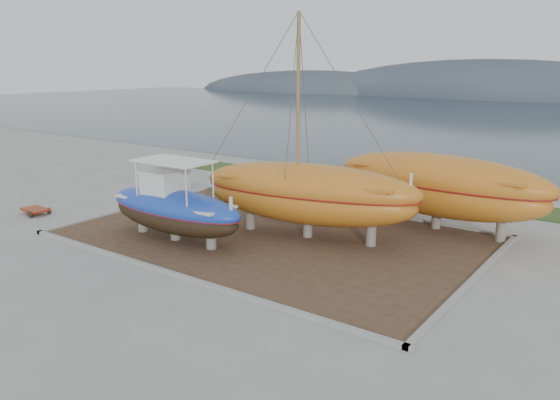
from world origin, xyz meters
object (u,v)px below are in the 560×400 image
Objects in this scene: white_dinghy at (168,198)px; blue_caique at (174,200)px; orange_bare_hull at (438,193)px; orange_sailboat at (309,129)px; red_trailer at (35,211)px.

blue_caique is at bearing -24.36° from white_dinghy.
orange_bare_hull is at bearing 43.48° from blue_caique.
orange_sailboat reaches higher than orange_bare_hull.
orange_bare_hull reaches higher than white_dinghy.
red_trailer is (-5.02, -4.75, -0.52)m from white_dinghy.
orange_bare_hull is at bearing 37.45° from orange_sailboat.
blue_caique is at bearing -150.84° from orange_sailboat.
blue_caique is at bearing 11.80° from red_trailer.
white_dinghy is 14.10m from orange_bare_hull.
blue_caique is 9.52m from red_trailer.
white_dinghy is at bearing -154.33° from orange_bare_hull.
blue_caique is 0.71× the size of orange_bare_hull.
orange_sailboat is 15.54m from red_trailer.
orange_sailboat reaches higher than blue_caique.
white_dinghy is (-4.26, 3.51, -1.19)m from blue_caique.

